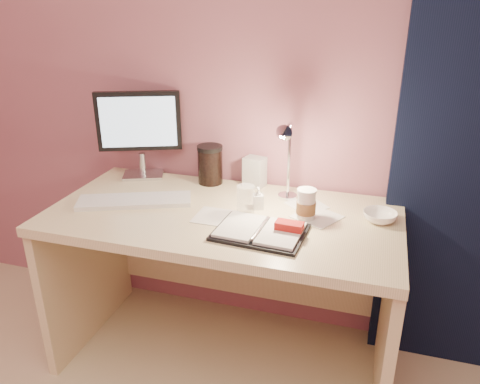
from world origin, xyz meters
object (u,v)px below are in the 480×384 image
(monitor, at_px, (139,127))
(coffee_cup, at_px, (306,205))
(product_box, at_px, (255,172))
(bowl, at_px, (380,217))
(clear_cup, at_px, (246,200))
(lotion_bottle, at_px, (258,198))
(keyboard, at_px, (135,201))
(planner, at_px, (263,231))
(desk, at_px, (229,253))
(desk_lamp, at_px, (285,155))
(dark_jar, at_px, (210,166))

(monitor, bearing_deg, coffee_cup, -38.27)
(product_box, bearing_deg, bowl, -7.77)
(clear_cup, height_order, lotion_bottle, clear_cup)
(monitor, bearing_deg, keyboard, -90.95)
(planner, relative_size, lotion_bottle, 3.69)
(bowl, bearing_deg, product_box, 158.95)
(product_box, bearing_deg, keyboard, -129.30)
(planner, bearing_deg, monitor, 153.42)
(planner, bearing_deg, desk, 138.02)
(keyboard, distance_m, desk_lamp, 0.66)
(product_box, height_order, desk_lamp, desk_lamp)
(monitor, height_order, desk_lamp, monitor)
(clear_cup, xyz_separation_m, bowl, (0.51, 0.09, -0.04))
(keyboard, xyz_separation_m, clear_cup, (0.48, 0.02, 0.05))
(desk, xyz_separation_m, monitor, (-0.50, 0.21, 0.47))
(bowl, relative_size, desk_lamp, 0.37)
(desk, height_order, bowl, bowl)
(bowl, bearing_deg, desk, -177.55)
(keyboard, distance_m, bowl, 0.99)
(desk, relative_size, desk_lamp, 3.99)
(coffee_cup, distance_m, lotion_bottle, 0.20)
(planner, distance_m, product_box, 0.47)
(coffee_cup, distance_m, desk_lamp, 0.22)
(keyboard, relative_size, product_box, 3.44)
(coffee_cup, bearing_deg, bowl, 11.72)
(lotion_bottle, xyz_separation_m, product_box, (-0.08, 0.23, 0.02))
(desk_lamp, bearing_deg, planner, -94.03)
(clear_cup, bearing_deg, desk_lamp, 44.93)
(lotion_bottle, xyz_separation_m, desk_lamp, (0.09, 0.05, 0.17))
(coffee_cup, xyz_separation_m, product_box, (-0.28, 0.27, 0.01))
(desk, distance_m, bowl, 0.65)
(desk, relative_size, planner, 4.15)
(coffee_cup, height_order, bowl, coffee_cup)
(bowl, height_order, dark_jar, dark_jar)
(product_box, xyz_separation_m, desk_lamp, (0.17, -0.18, 0.15))
(keyboard, height_order, lotion_bottle, lotion_bottle)
(coffee_cup, bearing_deg, desk_lamp, 139.23)
(keyboard, relative_size, desk_lamp, 1.33)
(coffee_cup, xyz_separation_m, dark_jar, (-0.49, 0.25, 0.02))
(monitor, relative_size, bowl, 3.18)
(coffee_cup, relative_size, dark_jar, 0.77)
(coffee_cup, height_order, lotion_bottle, coffee_cup)
(lotion_bottle, relative_size, product_box, 0.68)
(keyboard, xyz_separation_m, bowl, (0.99, 0.12, 0.01))
(planner, bearing_deg, desk_lamp, 89.20)
(bowl, bearing_deg, coffee_cup, -168.28)
(desk, height_order, keyboard, keyboard)
(desk, height_order, lotion_bottle, lotion_bottle)
(lotion_bottle, height_order, desk_lamp, desk_lamp)
(monitor, bearing_deg, planner, -52.68)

